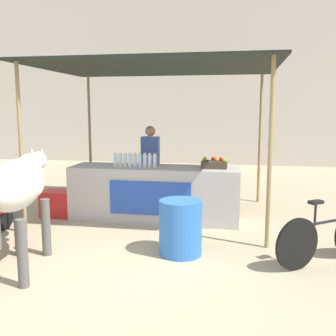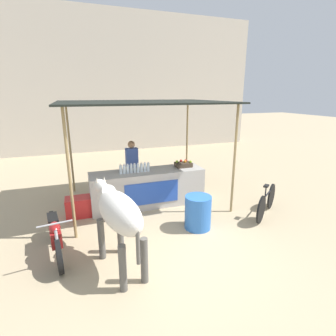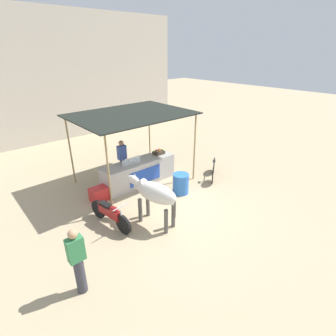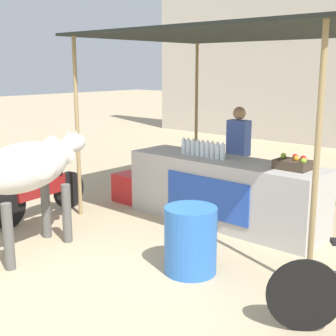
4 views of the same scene
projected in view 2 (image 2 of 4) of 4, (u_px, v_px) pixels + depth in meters
The scene contains 12 objects.
ground_plane at pixel (178, 247), 5.18m from camera, with size 60.00×60.00×0.00m, color tan.
building_wall_far at pixel (106, 83), 13.17m from camera, with size 16.00×0.50×6.85m, color beige.
stall_counter at pixel (148, 188), 7.04m from camera, with size 3.00×0.82×0.96m.
stall_awning at pixel (143, 106), 6.72m from camera, with size 4.20×3.20×2.73m.
water_bottle_row at pixel (135, 168), 6.72m from camera, with size 0.79×0.07×0.25m.
fruit_crate at pixel (183, 164), 7.28m from camera, with size 0.44×0.32×0.18m.
vendor_behind_counter at pixel (132, 168), 7.54m from camera, with size 0.34×0.22×1.65m.
cooler_box at pixel (78, 207), 6.44m from camera, with size 0.60×0.44×0.48m, color red.
water_barrel at pixel (198, 212), 5.83m from camera, with size 0.59×0.59×0.76m, color blue.
cow at pixel (118, 213), 4.31m from camera, with size 0.81×1.85×1.44m.
motorcycle_parked at pixel (55, 234), 4.84m from camera, with size 0.55×1.79×0.90m.
bicycle_leaning at pixel (266, 202), 6.46m from camera, with size 1.35×1.03×0.85m.
Camera 2 is at (-1.71, -4.22, 2.93)m, focal length 28.00 mm.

